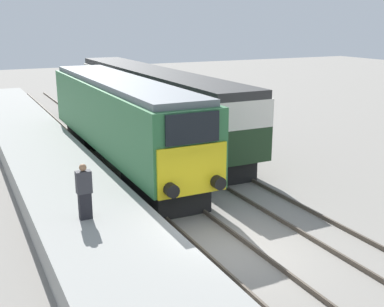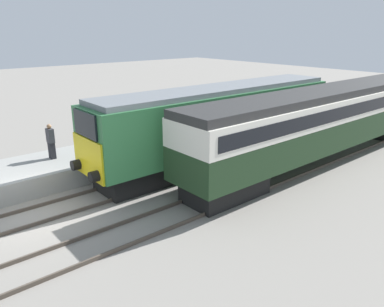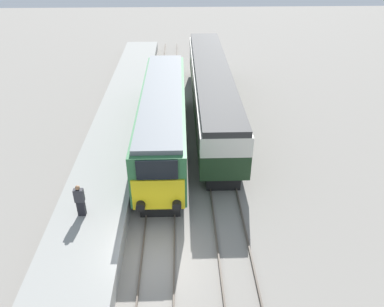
{
  "view_description": "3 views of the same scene",
  "coord_description": "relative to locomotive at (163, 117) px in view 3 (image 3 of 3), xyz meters",
  "views": [
    {
      "loc": [
        -6.63,
        -10.88,
        6.54
      ],
      "look_at": [
        0.0,
        2.52,
        2.39
      ],
      "focal_mm": 45.0,
      "sensor_mm": 36.0,
      "label": 1
    },
    {
      "loc": [
        13.61,
        -3.49,
        6.79
      ],
      "look_at": [
        1.7,
        6.52,
        1.6
      ],
      "focal_mm": 35.0,
      "sensor_mm": 36.0,
      "label": 2
    },
    {
      "loc": [
        1.14,
        -11.45,
        12.59
      ],
      "look_at": [
        1.7,
        6.52,
        1.6
      ],
      "focal_mm": 35.0,
      "sensor_mm": 36.0,
      "label": 3
    }
  ],
  "objects": [
    {
      "name": "ground_plane",
      "position": [
        0.0,
        -9.92,
        -2.26
      ],
      "size": [
        120.0,
        120.0,
        0.0
      ],
      "primitive_type": "plane",
      "color": "gray"
    },
    {
      "name": "platform_left",
      "position": [
        -3.3,
        -1.92,
        -1.8
      ],
      "size": [
        3.5,
        50.0,
        0.91
      ],
      "color": "gray",
      "rests_on": "ground_plane"
    },
    {
      "name": "rails_near_track",
      "position": [
        0.0,
        -4.92,
        -2.19
      ],
      "size": [
        1.51,
        60.0,
        0.14
      ],
      "color": "#4C4238",
      "rests_on": "ground_plane"
    },
    {
      "name": "rails_far_track",
      "position": [
        3.4,
        -4.92,
        -2.19
      ],
      "size": [
        1.5,
        60.0,
        0.14
      ],
      "color": "#4C4238",
      "rests_on": "ground_plane"
    },
    {
      "name": "locomotive",
      "position": [
        0.0,
        0.0,
        0.0
      ],
      "size": [
        2.7,
        15.3,
        4.03
      ],
      "color": "black",
      "rests_on": "ground_plane"
    },
    {
      "name": "passenger_carriage",
      "position": [
        3.4,
        4.7,
        0.11
      ],
      "size": [
        2.75,
        19.77,
        3.89
      ],
      "color": "black",
      "rests_on": "ground_plane"
    },
    {
      "name": "person_on_platform",
      "position": [
        -3.61,
        -7.64,
        -0.51
      ],
      "size": [
        0.44,
        0.26,
        1.68
      ],
      "color": "black",
      "rests_on": "platform_left"
    }
  ]
}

